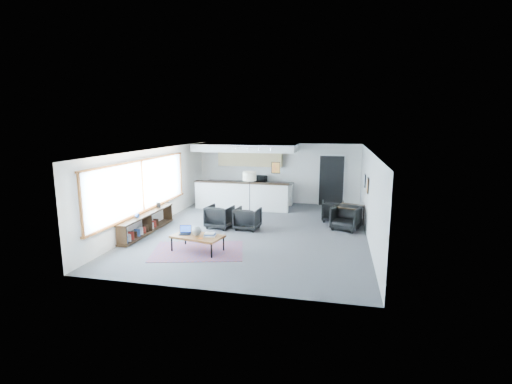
% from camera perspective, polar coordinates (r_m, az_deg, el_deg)
% --- Properties ---
extents(room, '(7.02, 9.02, 2.62)m').
position_cam_1_polar(room, '(11.83, -0.08, 0.11)').
color(room, '#4C4C4F').
rests_on(room, ground).
extents(window, '(0.10, 5.95, 1.66)m').
position_cam_1_polar(window, '(12.21, -17.11, 0.71)').
color(window, '#8CBFFF').
rests_on(window, room).
extents(console, '(0.35, 3.00, 0.80)m').
position_cam_1_polar(console, '(12.24, -16.50, -4.64)').
color(console, black).
rests_on(console, floor).
extents(kitchenette, '(4.20, 1.96, 2.60)m').
position_cam_1_polar(kitchenette, '(15.65, -1.41, 2.96)').
color(kitchenette, white).
rests_on(kitchenette, floor).
extents(doorway, '(1.10, 0.12, 2.15)m').
position_cam_1_polar(doorway, '(15.95, 11.52, 1.79)').
color(doorway, black).
rests_on(doorway, room).
extents(track_light, '(1.60, 0.07, 0.15)m').
position_cam_1_polar(track_light, '(13.94, -0.48, 6.78)').
color(track_light, silver).
rests_on(track_light, room).
extents(wall_art_lower, '(0.03, 0.38, 0.48)m').
position_cam_1_polar(wall_art_lower, '(11.94, 16.82, 0.97)').
color(wall_art_lower, black).
rests_on(wall_art_lower, room).
extents(wall_art_upper, '(0.03, 0.34, 0.44)m').
position_cam_1_polar(wall_art_upper, '(13.23, 16.41, 1.67)').
color(wall_art_upper, black).
rests_on(wall_art_upper, room).
extents(kilim_rug, '(2.77, 2.21, 0.01)m').
position_cam_1_polar(kilim_rug, '(10.36, -8.92, -8.95)').
color(kilim_rug, '#61374C').
rests_on(kilim_rug, floor).
extents(coffee_table, '(1.49, 1.01, 0.45)m').
position_cam_1_polar(coffee_table, '(10.23, -8.98, -6.81)').
color(coffee_table, brown).
rests_on(coffee_table, floor).
extents(laptop, '(0.36, 0.32, 0.22)m').
position_cam_1_polar(laptop, '(10.44, -10.82, -5.96)').
color(laptop, black).
rests_on(laptop, coffee_table).
extents(ceramic_pot, '(0.25, 0.25, 0.25)m').
position_cam_1_polar(ceramic_pot, '(10.19, -9.12, -5.94)').
color(ceramic_pot, gray).
rests_on(ceramic_pot, coffee_table).
extents(book_stack, '(0.32, 0.26, 0.09)m').
position_cam_1_polar(book_stack, '(10.11, -7.11, -6.53)').
color(book_stack, silver).
rests_on(book_stack, coffee_table).
extents(coaster, '(0.11, 0.11, 0.01)m').
position_cam_1_polar(coaster, '(9.96, -8.52, -7.06)').
color(coaster, '#E5590C').
rests_on(coaster, coffee_table).
extents(armchair_left, '(0.89, 0.85, 0.82)m').
position_cam_1_polar(armchair_left, '(12.44, -5.62, -3.62)').
color(armchair_left, black).
rests_on(armchair_left, floor).
extents(armchair_right, '(0.84, 0.79, 0.79)m').
position_cam_1_polar(armchair_right, '(12.20, -1.31, -3.93)').
color(armchair_right, black).
rests_on(armchair_right, floor).
extents(floor_lamp, '(0.53, 0.53, 1.72)m').
position_cam_1_polar(floor_lamp, '(13.43, -1.00, 2.19)').
color(floor_lamp, black).
rests_on(floor_lamp, floor).
extents(dining_table, '(1.05, 1.05, 0.69)m').
position_cam_1_polar(dining_table, '(12.95, 14.27, -2.33)').
color(dining_table, black).
rests_on(dining_table, floor).
extents(dining_chair_near, '(0.89, 0.86, 0.74)m').
position_cam_1_polar(dining_chair_near, '(12.49, 13.66, -4.01)').
color(dining_chair_near, black).
rests_on(dining_chair_near, floor).
extents(dining_chair_far, '(0.66, 0.62, 0.67)m').
position_cam_1_polar(dining_chair_far, '(13.50, 11.70, -2.99)').
color(dining_chair_far, black).
rests_on(dining_chair_far, floor).
extents(microwave, '(0.53, 0.32, 0.35)m').
position_cam_1_polar(microwave, '(16.01, 0.71, 2.14)').
color(microwave, black).
rests_on(microwave, kitchenette).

